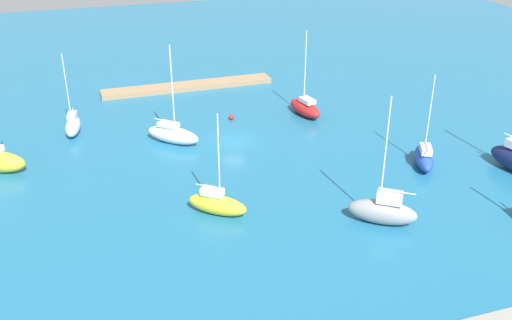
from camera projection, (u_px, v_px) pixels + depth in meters
name	position (u px, v px, depth m)	size (l,w,h in m)	color
water	(233.00, 141.00, 65.52)	(160.00, 160.00, 0.00)	#1E668C
pier_dock	(188.00, 86.00, 81.45)	(23.83, 2.93, 0.64)	#997A56
sailboat_yellow_near_pier	(217.00, 204.00, 51.13)	(5.34, 4.73, 9.60)	yellow
sailboat_white_by_breakwater	(173.00, 134.00, 64.70)	(6.04, 5.83, 11.25)	white
sailboat_red_off_beacon	(305.00, 108.00, 72.10)	(3.18, 6.05, 10.57)	red
sailboat_gray_lone_north	(383.00, 210.00, 49.71)	(6.01, 5.10, 11.58)	gray
sailboat_blue_west_end	(424.00, 157.00, 59.59)	(3.92, 5.74, 9.70)	#2347B2
sailboat_white_inner_mooring	(73.00, 125.00, 67.03)	(2.39, 5.02, 9.53)	white
mooring_buoy_red	(231.00, 117.00, 71.12)	(0.67, 0.67, 0.67)	red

